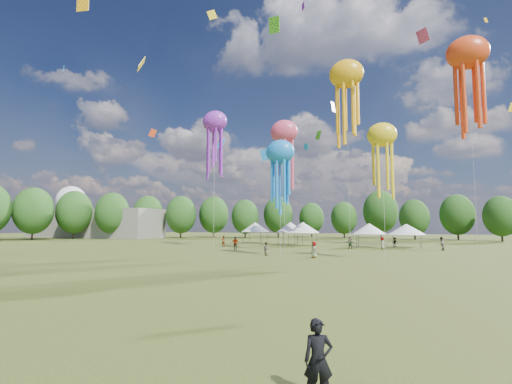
% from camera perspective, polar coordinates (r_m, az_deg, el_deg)
% --- Properties ---
extents(ground, '(300.00, 300.00, 0.00)m').
position_cam_1_polar(ground, '(13.86, -21.91, -19.80)').
color(ground, '#384416').
rests_on(ground, ground).
extents(observer_main, '(0.70, 0.58, 1.65)m').
position_cam_1_polar(observer_main, '(8.36, 9.67, -24.41)').
color(observer_main, black).
rests_on(observer_main, ground).
extents(spectator_near, '(0.95, 0.94, 1.55)m').
position_cam_1_polar(spectator_near, '(43.88, 1.60, -8.84)').
color(spectator_near, gray).
rests_on(spectator_near, ground).
extents(spectators_far, '(33.50, 26.24, 1.92)m').
position_cam_1_polar(spectators_far, '(55.50, 13.84, -7.80)').
color(spectators_far, gray).
rests_on(spectators_far, ground).
extents(festival_tents, '(33.51, 12.17, 4.15)m').
position_cam_1_polar(festival_tents, '(65.58, 9.83, -5.53)').
color(festival_tents, '#47474C').
rests_on(festival_tents, ground).
extents(show_kites, '(44.21, 25.57, 32.59)m').
position_cam_1_polar(show_kites, '(58.21, 16.78, 13.24)').
color(show_kites, '#E04264').
rests_on(show_kites, ground).
extents(small_kites, '(74.32, 52.90, 42.85)m').
position_cam_1_polar(small_kites, '(58.42, 9.87, 20.94)').
color(small_kites, '#E04264').
rests_on(small_kites, ground).
extents(treeline, '(201.57, 95.24, 13.43)m').
position_cam_1_polar(treeline, '(73.62, 10.87, -2.77)').
color(treeline, '#38281C').
rests_on(treeline, ground).
extents(hangar, '(40.00, 12.00, 8.00)m').
position_cam_1_polar(hangar, '(115.20, -23.82, -4.53)').
color(hangar, gray).
rests_on(hangar, ground).
extents(radome, '(9.00, 9.00, 16.00)m').
position_cam_1_polar(radome, '(131.07, -26.85, -1.81)').
color(radome, white).
rests_on(radome, ground).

